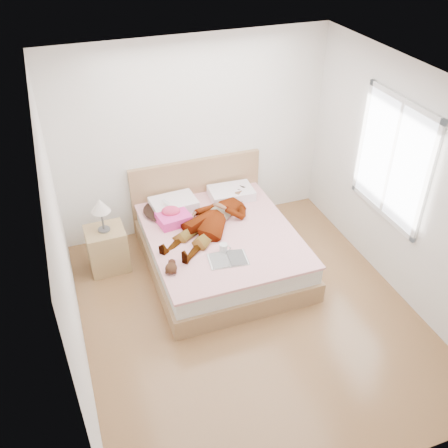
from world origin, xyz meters
name	(u,v)px	position (x,y,z in m)	size (l,w,h in m)	color
ground	(250,315)	(0.00, 0.00, 0.00)	(4.00, 4.00, 0.00)	#513319
woman	(213,216)	(-0.02, 1.16, 0.63)	(0.64, 1.70, 0.23)	white
hair	(160,211)	(-0.59, 1.61, 0.55)	(0.42, 0.52, 0.08)	black
phone	(166,202)	(-0.52, 1.56, 0.69)	(0.05, 0.10, 0.01)	silver
room_shell	(392,160)	(1.77, 0.30, 1.50)	(4.00, 4.00, 4.00)	white
bed	(219,244)	(0.00, 1.04, 0.28)	(1.80, 2.08, 1.00)	olive
towel	(173,217)	(-0.49, 1.36, 0.59)	(0.43, 0.36, 0.20)	#F643A2
magazine	(228,259)	(-0.11, 0.42, 0.52)	(0.47, 0.34, 0.03)	white
coffee_mug	(224,248)	(-0.10, 0.58, 0.56)	(0.14, 0.12, 0.11)	silver
plush_toy	(171,267)	(-0.76, 0.45, 0.57)	(0.18, 0.22, 0.11)	black
nightstand	(107,246)	(-1.34, 1.40, 0.33)	(0.48, 0.43, 1.01)	olive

